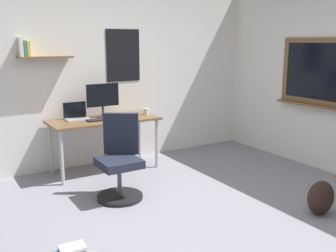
# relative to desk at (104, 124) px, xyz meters

# --- Properties ---
(ground_plane) EXTENTS (5.20, 5.20, 0.00)m
(ground_plane) POSITION_rel_desk_xyz_m (0.18, -2.05, -0.65)
(ground_plane) COLOR gray
(ground_plane) RESTS_ON ground
(wall_back) EXTENTS (5.00, 0.30, 2.60)m
(wall_back) POSITION_rel_desk_xyz_m (0.18, 0.40, 0.65)
(wall_back) COLOR silver
(wall_back) RESTS_ON ground
(desk) EXTENTS (1.46, 0.65, 0.72)m
(desk) POSITION_rel_desk_xyz_m (0.00, 0.00, 0.00)
(desk) COLOR brown
(desk) RESTS_ON ground
(office_chair) EXTENTS (0.56, 0.57, 0.95)m
(office_chair) POSITION_rel_desk_xyz_m (-0.21, -0.97, -0.25)
(office_chair) COLOR black
(office_chair) RESTS_ON ground
(laptop) EXTENTS (0.31, 0.21, 0.23)m
(laptop) POSITION_rel_desk_xyz_m (-0.33, 0.15, 0.13)
(laptop) COLOR #ADAFB5
(laptop) RESTS_ON desk
(monitor_primary) EXTENTS (0.46, 0.17, 0.46)m
(monitor_primary) POSITION_rel_desk_xyz_m (0.04, 0.10, 0.34)
(monitor_primary) COLOR #38383D
(monitor_primary) RESTS_ON desk
(keyboard) EXTENTS (0.37, 0.13, 0.02)m
(keyboard) POSITION_rel_desk_xyz_m (-0.07, -0.08, 0.08)
(keyboard) COLOR black
(keyboard) RESTS_ON desk
(computer_mouse) EXTENTS (0.10, 0.06, 0.03)m
(computer_mouse) POSITION_rel_desk_xyz_m (0.21, -0.08, 0.09)
(computer_mouse) COLOR #262628
(computer_mouse) RESTS_ON desk
(coffee_mug) EXTENTS (0.08, 0.08, 0.09)m
(coffee_mug) POSITION_rel_desk_xyz_m (0.63, -0.03, 0.12)
(coffee_mug) COLOR silver
(coffee_mug) RESTS_ON desk
(backpack) EXTENTS (0.32, 0.22, 0.36)m
(backpack) POSITION_rel_desk_xyz_m (1.36, -2.46, -0.48)
(backpack) COLOR black
(backpack) RESTS_ON ground
(book_stack_on_floor) EXTENTS (0.25, 0.18, 0.08)m
(book_stack_on_floor) POSITION_rel_desk_xyz_m (-1.09, -1.92, -0.61)
(book_stack_on_floor) COLOR orange
(book_stack_on_floor) RESTS_ON ground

